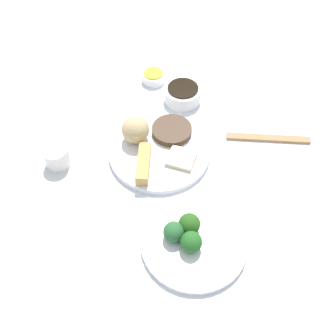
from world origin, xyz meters
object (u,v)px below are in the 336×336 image
Objects in this scene: sauce_ramekin_hot_mustard at (153,77)px; chopsticks_pair at (268,138)px; soy_sauce_bowl at (183,94)px; teacup at (57,157)px; broccoli_plate at (194,242)px; main_plate at (158,151)px.

sauce_ramekin_hot_mustard reaches higher than chopsticks_pair.
soy_sauce_bowl is 1.70× the size of teacup.
teacup is at bearing -27.08° from broccoli_plate.
sauce_ramekin_hot_mustard is (0.09, -0.07, -0.01)m from soy_sauce_bowl.
main_plate reaches higher than chopsticks_pair.
chopsticks_pair is (-0.33, 0.20, -0.01)m from sauce_ramekin_hot_mustard.
broccoli_plate is 3.73× the size of teacup.
sauce_ramekin_hot_mustard is 0.38m from chopsticks_pair.
broccoli_plate is at bearing 98.79° from soy_sauce_bowl.
main_plate is at bearing -165.52° from teacup.
teacup reaches higher than broccoli_plate.
soy_sauce_bowl is 0.39m from teacup.
main_plate is 3.76× the size of sauce_ramekin_hot_mustard.
sauce_ramekin_hot_mustard is at bearing -37.26° from soy_sauce_bowl.
main_plate is 0.29m from chopsticks_pair.
sauce_ramekin_hot_mustard is at bearing -118.98° from teacup.
teacup is (0.19, 0.34, 0.01)m from sauce_ramekin_hot_mustard.
soy_sauce_bowl is 0.48× the size of chopsticks_pair.
teacup is (0.28, 0.27, 0.01)m from soy_sauce_bowl.
teacup is at bearing 15.56° from chopsticks_pair.
teacup reaches higher than soy_sauce_bowl.
teacup is at bearing 61.02° from sauce_ramekin_hot_mustard.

